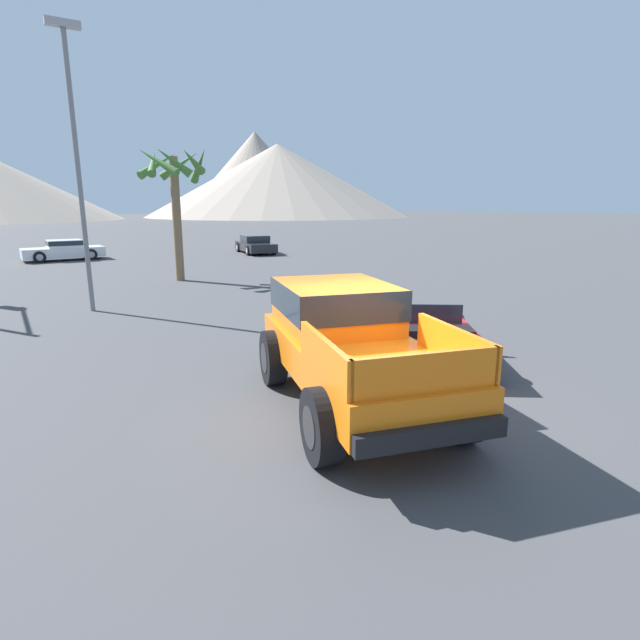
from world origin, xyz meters
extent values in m
plane|color=#424244|center=(0.00, 0.00, 0.00)|extent=(320.00, 320.00, 0.00)
cube|color=orange|center=(-0.30, 0.08, 0.83)|extent=(3.16, 5.15, 0.55)
cube|color=orange|center=(-0.04, 1.00, 1.50)|extent=(2.28, 2.52, 0.78)
cube|color=#1E2833|center=(-0.04, 1.00, 1.64)|extent=(2.33, 2.57, 0.50)
cube|color=orange|center=(-1.56, -0.97, 1.35)|extent=(0.60, 1.87, 0.48)
cube|color=orange|center=(0.22, -1.47, 1.35)|extent=(0.60, 1.87, 0.48)
cube|color=orange|center=(-0.92, -2.11, 1.35)|extent=(1.81, 0.58, 0.48)
cube|color=black|center=(0.36, 2.44, 0.68)|extent=(1.86, 0.66, 0.24)
cube|color=black|center=(-0.97, -2.29, 0.68)|extent=(1.86, 0.66, 0.24)
cylinder|color=black|center=(-0.86, 1.78, 0.50)|extent=(0.58, 1.04, 0.99)
cylinder|color=#232326|center=(-0.86, 1.78, 0.50)|extent=(0.48, 0.62, 0.54)
cylinder|color=black|center=(1.06, 1.24, 0.50)|extent=(0.58, 1.04, 0.99)
cylinder|color=#232326|center=(1.06, 1.24, 0.50)|extent=(0.48, 0.62, 0.54)
cylinder|color=black|center=(-1.67, -1.09, 0.50)|extent=(0.58, 1.04, 0.99)
cylinder|color=#232326|center=(-1.67, -1.09, 0.50)|extent=(0.48, 0.62, 0.54)
cylinder|color=black|center=(0.25, -1.63, 0.50)|extent=(0.58, 1.04, 0.99)
cylinder|color=#232326|center=(0.25, -1.63, 0.50)|extent=(0.48, 0.62, 0.54)
cube|color=red|center=(2.74, 1.45, 0.41)|extent=(3.78, 4.30, 0.46)
cube|color=#1E2833|center=(2.99, 1.81, 0.85)|extent=(1.26, 0.92, 0.41)
cube|color=black|center=(2.33, 0.88, 0.72)|extent=(1.48, 1.28, 0.16)
cylinder|color=black|center=(2.77, 2.96, 0.33)|extent=(0.56, 0.66, 0.65)
cylinder|color=#9E9EA3|center=(2.77, 2.96, 0.33)|extent=(0.40, 0.43, 0.36)
cylinder|color=black|center=(4.15, 1.97, 0.33)|extent=(0.56, 0.66, 0.65)
cylinder|color=#9E9EA3|center=(4.15, 1.97, 0.33)|extent=(0.40, 0.43, 0.36)
cylinder|color=black|center=(1.32, 0.93, 0.33)|extent=(0.56, 0.66, 0.65)
cylinder|color=#9E9EA3|center=(1.32, 0.93, 0.33)|extent=(0.40, 0.43, 0.36)
cylinder|color=black|center=(2.70, -0.06, 0.33)|extent=(0.56, 0.66, 0.65)
cylinder|color=#9E9EA3|center=(2.70, -0.06, 0.33)|extent=(0.40, 0.43, 0.36)
cube|color=white|center=(-1.70, 26.49, 0.46)|extent=(4.34, 1.89, 0.56)
cube|color=white|center=(-1.59, 26.49, 0.95)|extent=(1.85, 1.59, 0.43)
cube|color=#1E2833|center=(-1.59, 26.49, 1.00)|extent=(1.89, 1.63, 0.26)
cylinder|color=black|center=(-2.99, 25.60, 0.32)|extent=(0.65, 0.24, 0.64)
cylinder|color=#9E9EA3|center=(-2.99, 25.60, 0.32)|extent=(0.36, 0.25, 0.35)
cylinder|color=black|center=(-3.05, 27.27, 0.32)|extent=(0.65, 0.24, 0.64)
cylinder|color=#9E9EA3|center=(-3.05, 27.27, 0.32)|extent=(0.36, 0.25, 0.35)
cylinder|color=black|center=(-0.34, 25.70, 0.32)|extent=(0.65, 0.24, 0.64)
cylinder|color=#9E9EA3|center=(-0.34, 25.70, 0.32)|extent=(0.36, 0.25, 0.35)
cylinder|color=black|center=(-0.40, 27.37, 0.32)|extent=(0.65, 0.24, 0.64)
cylinder|color=#9E9EA3|center=(-0.40, 27.37, 0.32)|extent=(0.36, 0.25, 0.35)
cube|color=#232328|center=(9.50, 24.30, 0.44)|extent=(2.47, 4.52, 0.54)
cube|color=#232328|center=(9.52, 24.40, 0.94)|extent=(1.83, 2.04, 0.44)
cube|color=#1E2833|center=(9.52, 24.40, 0.99)|extent=(1.87, 2.08, 0.27)
cylinder|color=black|center=(10.09, 22.84, 0.32)|extent=(0.33, 0.66, 0.64)
cylinder|color=#9E9EA3|center=(10.09, 22.84, 0.32)|extent=(0.29, 0.39, 0.35)
cylinder|color=black|center=(8.44, 23.14, 0.32)|extent=(0.33, 0.66, 0.64)
cylinder|color=#9E9EA3|center=(8.44, 23.14, 0.32)|extent=(0.29, 0.39, 0.35)
cylinder|color=black|center=(10.56, 25.45, 0.32)|extent=(0.33, 0.66, 0.64)
cylinder|color=#9E9EA3|center=(10.56, 25.45, 0.32)|extent=(0.29, 0.39, 0.35)
cylinder|color=black|center=(8.91, 25.75, 0.32)|extent=(0.33, 0.66, 0.64)
cylinder|color=#9E9EA3|center=(8.91, 25.75, 0.32)|extent=(0.29, 0.39, 0.35)
cylinder|color=slate|center=(-2.61, 10.42, 3.94)|extent=(0.14, 0.14, 7.87)
cube|color=#99999E|center=(-2.61, 10.42, 7.97)|extent=(0.90, 0.24, 0.20)
cylinder|color=brown|center=(1.59, 15.10, 2.53)|extent=(0.36, 0.41, 5.07)
cone|color=#427533|center=(2.66, 15.05, 4.77)|extent=(0.50, 2.03, 1.44)
cone|color=#427533|center=(2.10, 15.90, 4.81)|extent=(1.68, 1.27, 1.29)
cone|color=#427533|center=(1.24, 16.09, 4.81)|extent=(1.97, 1.00, 1.30)
cone|color=#427533|center=(0.86, 15.43, 4.82)|extent=(0.90, 1.50, 1.23)
cone|color=#427533|center=(0.80, 14.53, 4.82)|extent=(1.43, 1.73, 1.26)
cone|color=#427533|center=(1.39, 14.38, 4.81)|extent=(1.48, 0.71, 1.23)
cone|color=#427533|center=(2.21, 14.53, 4.89)|extent=(1.45, 1.50, 1.03)
cone|color=gray|center=(55.49, 107.59, 8.72)|extent=(64.57, 64.57, 17.44)
cone|color=gray|center=(54.55, 118.20, 10.70)|extent=(39.10, 39.10, 21.40)
camera|label=1|loc=(-4.80, -5.95, 3.21)|focal=28.00mm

